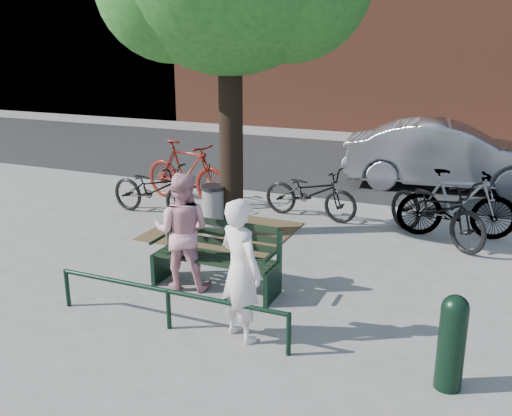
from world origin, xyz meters
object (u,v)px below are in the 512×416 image
at_px(person_right, 182,231).
at_px(park_bench, 218,254).
at_px(litter_bin, 214,210).
at_px(bicycle_c, 310,193).
at_px(person_left, 240,270).
at_px(parked_car, 448,155).
at_px(bollard, 452,339).

bearing_deg(person_right, park_bench, -172.47).
distance_m(person_right, litter_bin, 2.21).
distance_m(person_right, bicycle_c, 3.75).
xyz_separation_m(person_left, parked_car, (1.45, 8.04, -0.07)).
relative_size(bollard, parked_car, 0.22).
bearing_deg(bollard, parked_car, 95.80).
distance_m(park_bench, person_right, 0.58).
height_order(bicycle_c, parked_car, parked_car).
distance_m(person_left, bollard, 2.30).
relative_size(litter_bin, bicycle_c, 0.47).
xyz_separation_m(person_right, litter_bin, (-0.62, 2.09, -0.36)).
distance_m(bollard, bicycle_c, 5.58).
relative_size(person_left, litter_bin, 1.88).
relative_size(person_left, person_right, 1.03).
distance_m(person_left, litter_bin, 3.63).
xyz_separation_m(person_left, person_right, (-1.31, 0.96, -0.02)).
relative_size(park_bench, litter_bin, 1.97).
xyz_separation_m(bollard, litter_bin, (-4.20, 3.14, -0.08)).
distance_m(bicycle_c, parked_car, 4.03).
distance_m(park_bench, person_left, 1.46).
bearing_deg(parked_car, person_left, 162.95).
distance_m(person_left, person_right, 1.62).
height_order(person_left, parked_car, person_left).
distance_m(litter_bin, parked_car, 6.03).
bearing_deg(person_left, person_right, -9.96).
height_order(person_left, bollard, person_left).
xyz_separation_m(park_bench, person_left, (0.87, -1.13, 0.35)).
bearing_deg(bollard, person_right, 163.69).
xyz_separation_m(person_left, litter_bin, (-1.92, 3.05, -0.38)).
distance_m(bollard, parked_car, 8.18).
bearing_deg(litter_bin, person_left, -57.79).
xyz_separation_m(park_bench, bicycle_c, (0.18, 3.51, 0.01)).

